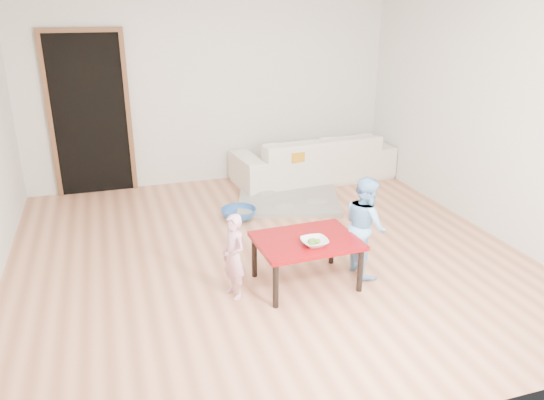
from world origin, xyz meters
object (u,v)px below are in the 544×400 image
red_table (306,261)px  bowl (314,242)px  child_pink (234,256)px  child_blue (365,226)px  sofa (313,158)px  basin (239,214)px

red_table → bowl: bearing=-82.9°
red_table → bowl: 0.29m
child_pink → child_blue: 1.27m
sofa → basin: size_ratio=5.46×
basin → sofa: bearing=38.5°
child_blue → basin: bearing=28.4°
bowl → basin: size_ratio=0.56×
child_pink → basin: bearing=145.0°
sofa → red_table: bearing=61.9°
bowl → basin: bowl is taller
child_blue → basin: (-0.80, 1.61, -0.41)m
red_table → bowl: bowl is taller
sofa → child_pink: (-1.84, -2.76, 0.05)m
child_blue → red_table: bearing=96.7°
bowl → child_blue: size_ratio=0.24×
sofa → child_blue: bearing=73.0°
red_table → child_blue: child_blue is taller
child_blue → basin: child_blue is taller
red_table → bowl: size_ratio=3.87×
sofa → basin: sofa is taller
red_table → basin: size_ratio=2.17×
child_pink → basin: (0.46, 1.66, -0.31)m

